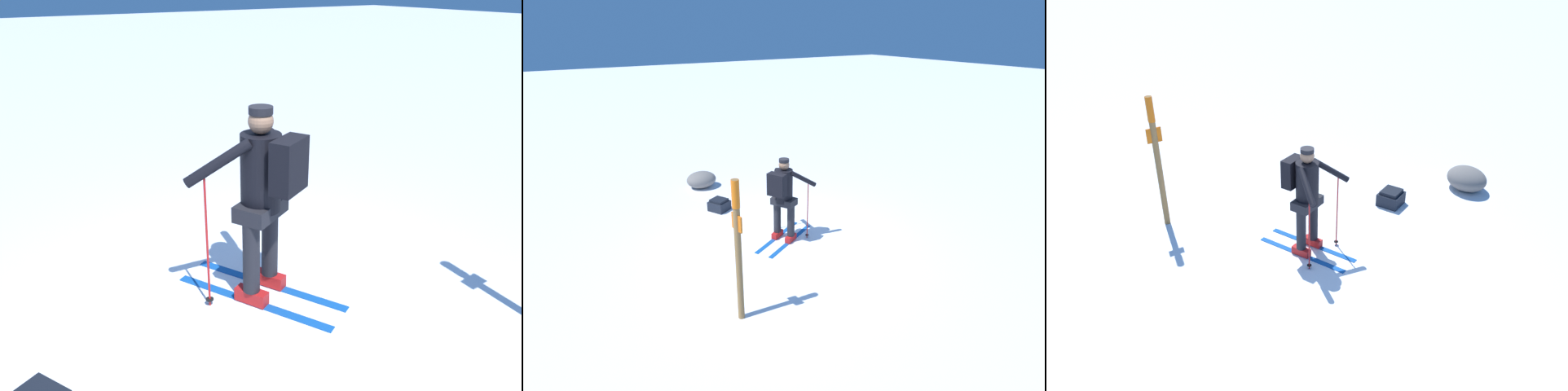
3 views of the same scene
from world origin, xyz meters
TOP-DOWN VIEW (x-y plane):
  - ground_plane at (0.00, 0.00)m, footprint 80.00×80.00m
  - skier at (-0.04, 0.02)m, footprint 1.59×1.19m

SIDE VIEW (x-z plane):
  - ground_plane at x=0.00m, z-range 0.00..0.00m
  - skier at x=-0.04m, z-range 0.15..1.90m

